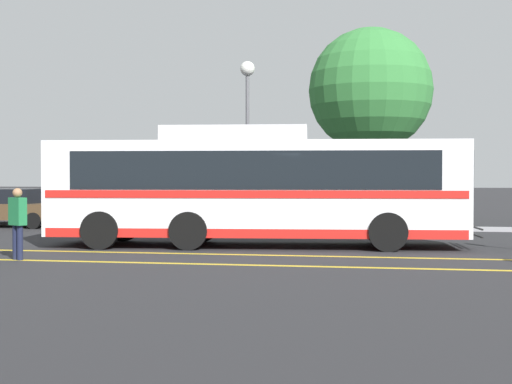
% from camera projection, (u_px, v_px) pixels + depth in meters
% --- Properties ---
extents(ground_plane, '(220.00, 220.00, 0.00)m').
position_uv_depth(ground_plane, '(259.00, 246.00, 19.57)').
color(ground_plane, '#262628').
extents(lane_strip_0, '(31.15, 0.20, 0.01)m').
position_uv_depth(lane_strip_0, '(241.00, 255.00, 17.37)').
color(lane_strip_0, gold).
rests_on(lane_strip_0, ground_plane).
extents(lane_strip_1, '(31.15, 0.20, 0.01)m').
position_uv_depth(lane_strip_1, '(223.00, 264.00, 15.42)').
color(lane_strip_1, gold).
rests_on(lane_strip_1, ground_plane).
extents(curb_strip, '(39.15, 0.36, 0.15)m').
position_uv_depth(curb_strip, '(287.00, 227.00, 26.01)').
color(curb_strip, '#99999E').
rests_on(curb_strip, ground_plane).
extents(transit_bus, '(11.62, 3.53, 3.27)m').
position_uv_depth(transit_bus, '(255.00, 186.00, 19.50)').
color(transit_bus, white).
rests_on(transit_bus, ground_plane).
extents(parked_car_0, '(4.47, 1.83, 1.45)m').
position_uv_depth(parked_car_0, '(11.00, 208.00, 27.02)').
color(parked_car_0, '#4C3823').
rests_on(parked_car_0, ground_plane).
extents(parked_car_1, '(4.12, 2.12, 1.43)m').
position_uv_depth(parked_car_1, '(128.00, 210.00, 25.79)').
color(parked_car_1, navy).
rests_on(parked_car_1, ground_plane).
extents(pedestrian_1, '(0.47, 0.39, 1.65)m').
position_uv_depth(pedestrian_1, '(18.00, 219.00, 16.25)').
color(pedestrian_1, '#191E38').
rests_on(pedestrian_1, ground_plane).
extents(street_lamp, '(0.56, 0.56, 6.33)m').
position_uv_depth(street_lamp, '(247.00, 101.00, 27.25)').
color(street_lamp, '#59595E').
rests_on(street_lamp, ground_plane).
extents(tree_0, '(5.18, 5.18, 8.13)m').
position_uv_depth(tree_0, '(370.00, 90.00, 29.80)').
color(tree_0, '#513823').
rests_on(tree_0, ground_plane).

